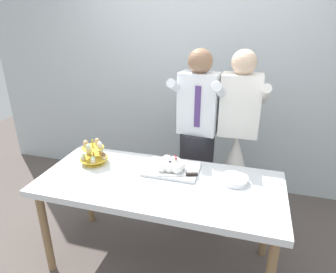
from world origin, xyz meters
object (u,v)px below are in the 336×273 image
Objects in this scene: dessert_table at (159,190)px; person_groom at (197,149)px; cupcake_stand at (94,154)px; person_bride at (234,168)px; plate_stack at (234,180)px; main_cake_tray at (172,166)px.

person_groom is (0.15, 0.68, 0.05)m from dessert_table.
cupcake_stand is 1.29m from person_bride.
person_bride is (1.11, 0.60, -0.28)m from cupcake_stand.
plate_stack is 0.67m from person_groom.
person_bride is at bearing 55.30° from dessert_table.
person_groom is at bearing 124.92° from plate_stack.
cupcake_stand is 0.65m from main_cake_tray.
person_groom is at bearing 78.70° from main_cake_tray.
person_groom and person_bride have the same top height.
main_cake_tray is at bearing -129.54° from person_bride.
dessert_table is at bearing -124.70° from person_bride.
main_cake_tray is 0.75m from person_bride.
main_cake_tray is at bearing -101.30° from person_groom.
main_cake_tray reaches higher than plate_stack.
dessert_table is 0.22m from main_cake_tray.
person_bride reaches higher than main_cake_tray.
cupcake_stand is 0.94m from person_groom.
main_cake_tray is 0.52m from person_groom.
cupcake_stand reaches higher than dessert_table.
person_groom reaches higher than dessert_table.
dessert_table is at bearing -11.57° from cupcake_stand.
cupcake_stand is at bearing -179.32° from plate_stack.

